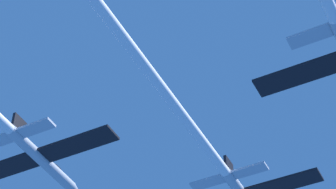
% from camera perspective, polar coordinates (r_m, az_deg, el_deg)
% --- Properties ---
extents(jet_lead, '(20.52, 63.37, 3.40)m').
position_cam_1_polar(jet_lead, '(77.38, 1.36, -1.95)').
color(jet_lead, '#B2BAC6').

